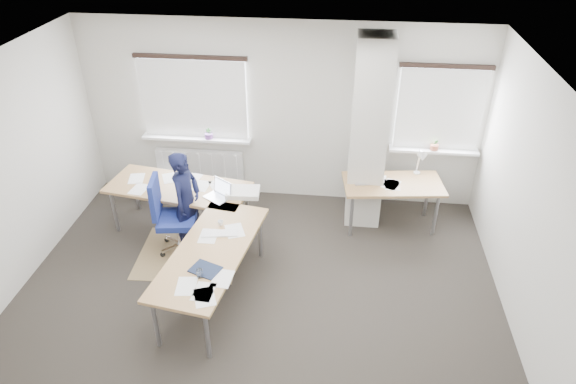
# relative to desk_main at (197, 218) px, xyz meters

# --- Properties ---
(ground) EXTENTS (6.00, 6.00, 0.00)m
(ground) POSITION_rel_desk_main_xyz_m (0.86, -0.70, -0.69)
(ground) COLOR #292421
(ground) RESTS_ON ground
(room_shell) EXTENTS (6.04, 5.04, 2.82)m
(room_shell) POSITION_rel_desk_main_xyz_m (1.05, -0.24, 1.05)
(room_shell) COLOR beige
(room_shell) RESTS_ON ground
(floor_mat) EXTENTS (1.42, 1.22, 0.01)m
(floor_mat) POSITION_rel_desk_main_xyz_m (-0.20, 0.09, -0.69)
(floor_mat) COLOR olive
(floor_mat) RESTS_ON ground
(white_crate) EXTENTS (0.58, 0.43, 0.33)m
(white_crate) POSITION_rel_desk_main_xyz_m (-1.06, 1.55, -0.53)
(white_crate) COLOR white
(white_crate) RESTS_ON ground
(desk_main) EXTENTS (2.40, 2.94, 0.96)m
(desk_main) POSITION_rel_desk_main_xyz_m (0.00, 0.00, 0.00)
(desk_main) COLOR #A27F45
(desk_main) RESTS_ON ground
(desk_side) EXTENTS (1.48, 0.87, 1.22)m
(desk_side) POSITION_rel_desk_main_xyz_m (2.56, 1.11, -0.01)
(desk_side) COLOR #A27F45
(desk_side) RESTS_ON ground
(task_chair) EXTENTS (0.62, 0.62, 1.14)m
(task_chair) POSITION_rel_desk_main_xyz_m (-0.39, 0.19, -0.38)
(task_chair) COLOR navy
(task_chair) RESTS_ON ground
(person) EXTENTS (0.45, 0.59, 1.46)m
(person) POSITION_rel_desk_main_xyz_m (-0.23, 0.31, 0.04)
(person) COLOR black
(person) RESTS_ON ground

